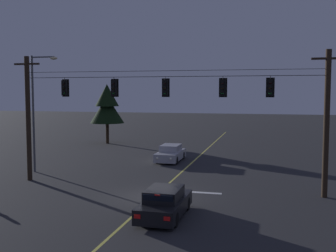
{
  "coord_description": "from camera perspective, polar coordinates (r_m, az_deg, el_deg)",
  "views": [
    {
      "loc": [
        6.2,
        -21.57,
        5.86
      ],
      "look_at": [
        0.0,
        3.35,
        3.72
      ],
      "focal_mm": 43.93,
      "sensor_mm": 36.0,
      "label": 1
    }
  ],
  "objects": [
    {
      "name": "signal_span_assembly",
      "position": [
        24.76,
        -0.56,
        1.01
      ],
      "size": [
        20.26,
        0.32,
        8.17
      ],
      "color": "#2D2116",
      "rests_on": "ground"
    },
    {
      "name": "street_lamp_corner",
      "position": [
        31.23,
        -17.77,
        3.04
      ],
      "size": [
        2.11,
        0.3,
        8.46
      ],
      "color": "#4C4F54",
      "rests_on": "ground"
    },
    {
      "name": "car_waiting_near_lane",
      "position": [
        19.59,
        -0.47,
        -10.67
      ],
      "size": [
        1.8,
        4.33,
        1.39
      ],
      "color": "black",
      "rests_on": "ground"
    },
    {
      "name": "traffic_light_rightmost",
      "position": [
        23.9,
        14.0,
        5.23
      ],
      "size": [
        0.48,
        0.41,
        1.22
      ],
      "color": "black"
    },
    {
      "name": "traffic_light_leftmost",
      "position": [
        27.09,
        -14.17,
        5.15
      ],
      "size": [
        0.48,
        0.41,
        1.22
      ],
      "color": "black"
    },
    {
      "name": "traffic_light_left_inner",
      "position": [
        25.67,
        -7.51,
        5.28
      ],
      "size": [
        0.48,
        0.41,
        1.22
      ],
      "color": "black"
    },
    {
      "name": "car_oncoming_lead",
      "position": [
        34.84,
        0.34,
        -3.84
      ],
      "size": [
        1.8,
        4.42,
        1.39
      ],
      "color": "#A5A5AD",
      "rests_on": "ground"
    },
    {
      "name": "traffic_light_right_inner",
      "position": [
        24.05,
        7.6,
        5.32
      ],
      "size": [
        0.48,
        0.41,
        1.22
      ],
      "color": "black"
    },
    {
      "name": "lane_centre_stripe",
      "position": [
        31.1,
        2.24,
        -6.1
      ],
      "size": [
        0.14,
        60.0,
        0.01
      ],
      "primitive_type": "cube",
      "color": "#D1C64C",
      "rests_on": "ground"
    },
    {
      "name": "stop_bar_paint",
      "position": [
        24.42,
        3.47,
        -9.13
      ],
      "size": [
        3.4,
        0.36,
        0.01
      ],
      "primitive_type": "cube",
      "color": "silver",
      "rests_on": "ground"
    },
    {
      "name": "ground_plane",
      "position": [
        23.19,
        -2.03,
        -9.88
      ],
      "size": [
        180.0,
        180.0,
        0.0
      ],
      "primitive_type": "plane",
      "color": "#28282B"
    },
    {
      "name": "tree_verge_far",
      "position": [
        47.03,
        -8.45,
        2.82
      ],
      "size": [
        3.83,
        3.83,
        6.74
      ],
      "color": "#332316",
      "rests_on": "ground"
    },
    {
      "name": "traffic_light_centre",
      "position": [
        24.67,
        -0.41,
        5.35
      ],
      "size": [
        0.48,
        0.41,
        1.22
      ],
      "color": "black"
    }
  ]
}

